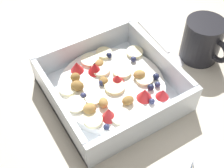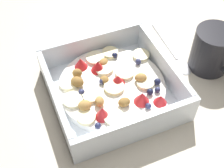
# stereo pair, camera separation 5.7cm
# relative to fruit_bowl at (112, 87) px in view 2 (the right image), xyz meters

# --- Properties ---
(ground_plane) EXTENTS (2.40, 2.40, 0.00)m
(ground_plane) POSITION_rel_fruit_bowl_xyz_m (0.01, -0.00, -0.02)
(ground_plane) COLOR beige
(fruit_bowl) EXTENTS (0.23, 0.23, 0.06)m
(fruit_bowl) POSITION_rel_fruit_bowl_xyz_m (0.00, 0.00, 0.00)
(fruit_bowl) COLOR white
(fruit_bowl) RESTS_ON ground
(spoon) EXTENTS (0.03, 0.17, 0.01)m
(spoon) POSITION_rel_fruit_bowl_xyz_m (-0.17, -0.04, -0.02)
(spoon) COLOR silver
(spoon) RESTS_ON ground
(coffee_mug) EXTENTS (0.08, 0.11, 0.09)m
(coffee_mug) POSITION_rel_fruit_bowl_xyz_m (-0.22, 0.01, 0.02)
(coffee_mug) COLOR black
(coffee_mug) RESTS_ON ground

